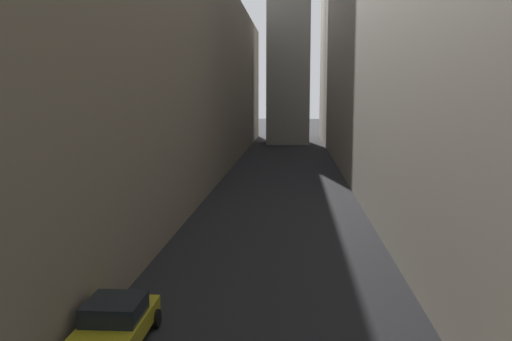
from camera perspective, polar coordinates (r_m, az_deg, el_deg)
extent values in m
plane|color=black|center=(46.19, 2.71, -1.62)|extent=(264.00, 264.00, 0.00)
cube|color=#756B5B|center=(49.12, -10.59, 9.69)|extent=(11.48, 108.00, 18.59)
cube|color=gray|center=(48.91, 16.10, 13.83)|extent=(10.76, 108.00, 25.90)
cube|color=gray|center=(88.10, 3.37, 16.60)|extent=(6.50, 6.50, 42.20)
cube|color=#A59919|center=(17.96, -14.08, -15.15)|extent=(1.77, 3.90, 0.57)
cube|color=black|center=(17.68, -14.22, -13.53)|extent=(1.63, 1.82, 0.57)
cylinder|color=black|center=(19.50, -15.38, -14.22)|extent=(0.22, 0.60, 0.60)
cylinder|color=black|center=(19.01, -10.16, -14.64)|extent=(0.22, 0.60, 0.60)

